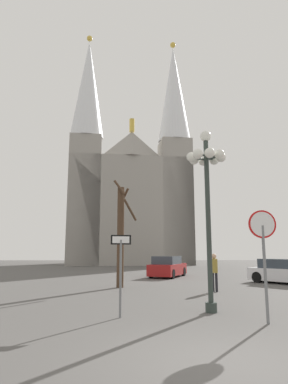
{
  "coord_description": "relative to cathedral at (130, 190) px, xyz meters",
  "views": [
    {
      "loc": [
        -1.43,
        -6.1,
        1.91
      ],
      "look_at": [
        -0.68,
        20.59,
        6.57
      ],
      "focal_mm": 31.24,
      "sensor_mm": 36.0,
      "label": 1
    }
  ],
  "objects": [
    {
      "name": "ground_plane",
      "position": [
        2.17,
        -40.11,
        -10.21
      ],
      "size": [
        120.0,
        120.0,
        0.0
      ],
      "primitive_type": "plane",
      "color": "#514F4C"
    },
    {
      "name": "cathedral",
      "position": [
        0.0,
        0.0,
        0.0
      ],
      "size": [
        17.25,
        12.08,
        32.22
      ],
      "color": "gray",
      "rests_on": "ground"
    },
    {
      "name": "stop_sign",
      "position": [
        4.26,
        -37.1,
        -8.11
      ],
      "size": [
        0.77,
        0.08,
        3.0
      ],
      "color": "slate",
      "rests_on": "ground"
    },
    {
      "name": "one_way_arrow_sign",
      "position": [
        0.34,
        -36.15,
        -8.71
      ],
      "size": [
        0.6,
        0.13,
        2.36
      ],
      "color": "slate",
      "rests_on": "ground"
    },
    {
      "name": "street_lamp",
      "position": [
        3.14,
        -35.42,
        -6.08
      ],
      "size": [
        1.33,
        1.33,
        5.93
      ],
      "color": "#2D3833",
      "rests_on": "ground"
    },
    {
      "name": "bare_tree",
      "position": [
        0.01,
        -28.27,
        -7.42
      ],
      "size": [
        1.3,
        1.34,
        5.66
      ],
      "color": "#473323",
      "rests_on": "ground"
    },
    {
      "name": "parked_car_near_red",
      "position": [
        3.15,
        -21.44,
        -9.51
      ],
      "size": [
        3.23,
        4.51,
        1.49
      ],
      "color": "maroon",
      "rests_on": "ground"
    },
    {
      "name": "parked_car_far_white",
      "position": [
        9.55,
        -26.45,
        -9.55
      ],
      "size": [
        3.94,
        4.31,
        1.4
      ],
      "color": "silver",
      "rests_on": "ground"
    },
    {
      "name": "pedestrian_walking",
      "position": [
        4.49,
        -30.26,
        -9.15
      ],
      "size": [
        0.32,
        0.32,
        1.75
      ],
      "color": "black",
      "rests_on": "ground"
    }
  ]
}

